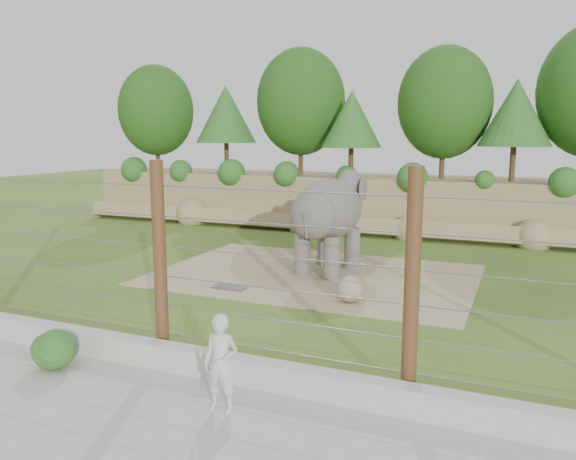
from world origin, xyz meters
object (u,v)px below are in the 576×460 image
at_px(zookeeper, 221,364).
at_px(stone_ball, 349,289).
at_px(elephant, 328,224).
at_px(barrier_fence, 160,261).

bearing_deg(zookeeper, stone_ball, 83.58).
distance_m(stone_ball, zookeeper, 6.64).
height_order(elephant, barrier_fence, barrier_fence).
xyz_separation_m(elephant, barrier_fence, (-0.73, -8.14, 0.40)).
bearing_deg(stone_ball, elephant, 118.71).
height_order(elephant, stone_ball, elephant).
distance_m(elephant, barrier_fence, 8.18).
bearing_deg(barrier_fence, stone_ball, 64.50).
bearing_deg(elephant, stone_ball, -55.63).
relative_size(barrier_fence, zookeeper, 12.46).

